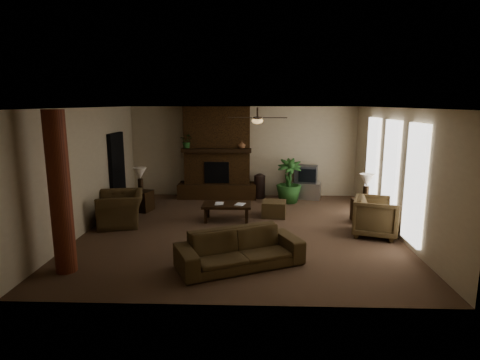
{
  "coord_description": "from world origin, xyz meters",
  "views": [
    {
      "loc": [
        0.32,
        -8.78,
        2.9
      ],
      "look_at": [
        0.0,
        0.4,
        1.1
      ],
      "focal_mm": 29.49,
      "sensor_mm": 36.0,
      "label": 1
    }
  ],
  "objects_px": {
    "armchair_right": "(376,215)",
    "side_table_right": "(364,211)",
    "side_table_left": "(142,201)",
    "floor_vase": "(260,184)",
    "floor_plant": "(289,190)",
    "sofa": "(240,243)",
    "ottoman": "(274,209)",
    "log_column": "(60,193)",
    "lamp_right": "(367,182)",
    "lamp_left": "(140,175)",
    "armchair_left": "(121,203)",
    "coffee_table": "(227,206)",
    "tv_stand": "(306,190)"
  },
  "relations": [
    {
      "from": "side_table_left",
      "to": "armchair_right",
      "type": "bearing_deg",
      "value": -17.97
    },
    {
      "from": "floor_vase",
      "to": "log_column",
      "type": "bearing_deg",
      "value": -121.95
    },
    {
      "from": "armchair_right",
      "to": "ottoman",
      "type": "distance_m",
      "value": 2.63
    },
    {
      "from": "coffee_table",
      "to": "floor_plant",
      "type": "height_order",
      "value": "floor_plant"
    },
    {
      "from": "lamp_left",
      "to": "lamp_right",
      "type": "xyz_separation_m",
      "value": [
        5.81,
        -0.76,
        0.0
      ]
    },
    {
      "from": "armchair_right",
      "to": "ottoman",
      "type": "height_order",
      "value": "armchair_right"
    },
    {
      "from": "log_column",
      "to": "lamp_right",
      "type": "bearing_deg",
      "value": 27.61
    },
    {
      "from": "lamp_left",
      "to": "ottoman",
      "type": "bearing_deg",
      "value": -6.11
    },
    {
      "from": "floor_plant",
      "to": "sofa",
      "type": "bearing_deg",
      "value": -105.19
    },
    {
      "from": "floor_plant",
      "to": "side_table_left",
      "type": "height_order",
      "value": "floor_plant"
    },
    {
      "from": "sofa",
      "to": "side_table_left",
      "type": "bearing_deg",
      "value": 103.17
    },
    {
      "from": "floor_plant",
      "to": "lamp_right",
      "type": "bearing_deg",
      "value": -47.2
    },
    {
      "from": "ottoman",
      "to": "lamp_right",
      "type": "relative_size",
      "value": 0.92
    },
    {
      "from": "armchair_right",
      "to": "lamp_left",
      "type": "xyz_separation_m",
      "value": [
        -5.76,
        1.83,
        0.53
      ]
    },
    {
      "from": "sofa",
      "to": "lamp_right",
      "type": "distance_m",
      "value": 4.18
    },
    {
      "from": "log_column",
      "to": "floor_plant",
      "type": "bearing_deg",
      "value": 49.35
    },
    {
      "from": "log_column",
      "to": "coffee_table",
      "type": "xyz_separation_m",
      "value": [
        2.61,
        3.12,
        -1.03
      ]
    },
    {
      "from": "armchair_right",
      "to": "tv_stand",
      "type": "relative_size",
      "value": 1.11
    },
    {
      "from": "lamp_right",
      "to": "side_table_left",
      "type": "bearing_deg",
      "value": 172.22
    },
    {
      "from": "floor_plant",
      "to": "lamp_right",
      "type": "height_order",
      "value": "lamp_right"
    },
    {
      "from": "lamp_left",
      "to": "armchair_right",
      "type": "bearing_deg",
      "value": -17.63
    },
    {
      "from": "armchair_left",
      "to": "floor_vase",
      "type": "bearing_deg",
      "value": 114.48
    },
    {
      "from": "side_table_left",
      "to": "lamp_left",
      "type": "bearing_deg",
      "value": -93.54
    },
    {
      "from": "side_table_left",
      "to": "floor_vase",
      "type": "bearing_deg",
      "value": 26.34
    },
    {
      "from": "sofa",
      "to": "ottoman",
      "type": "bearing_deg",
      "value": 51.98
    },
    {
      "from": "sofa",
      "to": "armchair_left",
      "type": "relative_size",
      "value": 1.87
    },
    {
      "from": "coffee_table",
      "to": "lamp_left",
      "type": "height_order",
      "value": "lamp_left"
    },
    {
      "from": "log_column",
      "to": "lamp_left",
      "type": "relative_size",
      "value": 4.31
    },
    {
      "from": "ottoman",
      "to": "lamp_right",
      "type": "bearing_deg",
      "value": -9.49
    },
    {
      "from": "coffee_table",
      "to": "ottoman",
      "type": "bearing_deg",
      "value": 18.7
    },
    {
      "from": "sofa",
      "to": "floor_vase",
      "type": "distance_m",
      "value": 5.26
    },
    {
      "from": "armchair_left",
      "to": "side_table_left",
      "type": "xyz_separation_m",
      "value": [
        0.16,
        1.23,
        -0.25
      ]
    },
    {
      "from": "log_column",
      "to": "side_table_right",
      "type": "distance_m",
      "value": 6.87
    },
    {
      "from": "log_column",
      "to": "side_table_left",
      "type": "relative_size",
      "value": 5.09
    },
    {
      "from": "ottoman",
      "to": "lamp_right",
      "type": "distance_m",
      "value": 2.4
    },
    {
      "from": "floor_vase",
      "to": "side_table_right",
      "type": "height_order",
      "value": "floor_vase"
    },
    {
      "from": "armchair_right",
      "to": "floor_plant",
      "type": "distance_m",
      "value": 3.38
    },
    {
      "from": "log_column",
      "to": "armchair_left",
      "type": "distance_m",
      "value": 2.86
    },
    {
      "from": "floor_vase",
      "to": "side_table_right",
      "type": "bearing_deg",
      "value": -43.36
    },
    {
      "from": "coffee_table",
      "to": "side_table_right",
      "type": "height_order",
      "value": "side_table_right"
    },
    {
      "from": "ottoman",
      "to": "side_table_right",
      "type": "relative_size",
      "value": 1.09
    },
    {
      "from": "floor_plant",
      "to": "lamp_left",
      "type": "xyz_separation_m",
      "value": [
        -4.08,
        -1.11,
        0.64
      ]
    },
    {
      "from": "coffee_table",
      "to": "ottoman",
      "type": "xyz_separation_m",
      "value": [
        1.2,
        0.41,
        -0.17
      ]
    },
    {
      "from": "armchair_right",
      "to": "side_table_right",
      "type": "bearing_deg",
      "value": 17.07
    },
    {
      "from": "side_table_left",
      "to": "armchair_left",
      "type": "bearing_deg",
      "value": -97.28
    },
    {
      "from": "armchair_left",
      "to": "lamp_left",
      "type": "bearing_deg",
      "value": 157.24
    },
    {
      "from": "floor_vase",
      "to": "lamp_right",
      "type": "xyz_separation_m",
      "value": [
        2.58,
        -2.39,
        0.57
      ]
    },
    {
      "from": "log_column",
      "to": "side_table_right",
      "type": "height_order",
      "value": "log_column"
    },
    {
      "from": "armchair_left",
      "to": "lamp_left",
      "type": "distance_m",
      "value": 1.29
    },
    {
      "from": "armchair_left",
      "to": "lamp_right",
      "type": "height_order",
      "value": "lamp_right"
    }
  ]
}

